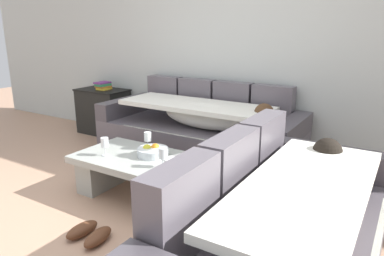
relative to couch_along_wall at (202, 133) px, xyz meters
The scene contains 14 objects.
ground_plane 1.66m from the couch_along_wall, 84.71° to the right, with size 14.00×14.00×0.00m, color tan.
back_wall 1.16m from the couch_along_wall, 74.08° to the left, with size 9.00×0.10×2.70m, color #B9BFBB.
couch_along_wall is the anchor object (origin of this frame).
couch_near_window 2.13m from the couch_along_wall, 46.78° to the right, with size 0.92×1.98×0.88m.
coffee_table 1.09m from the couch_along_wall, 89.48° to the right, with size 1.20×0.68×0.38m.
fruit_bowl 1.00m from the couch_along_wall, 86.08° to the right, with size 0.28×0.28×0.10m.
wine_glass_near_left 1.26m from the couch_along_wall, 103.46° to the right, with size 0.07×0.07×0.17m.
wine_glass_near_right 1.23m from the couch_along_wall, 75.12° to the right, with size 0.07×0.07×0.17m.
wine_glass_far_back 0.90m from the couch_along_wall, 94.88° to the right, with size 0.07×0.07×0.17m.
open_magazine 1.05m from the couch_along_wall, 70.24° to the right, with size 0.28×0.21×0.01m, color white.
side_cabinet 1.78m from the couch_along_wall, behind, with size 0.72×0.44×0.64m.
book_stack_on_cabinet 1.79m from the couch_along_wall, behind, with size 0.18×0.22×0.11m.
pair_of_shoes 1.85m from the couch_along_wall, 86.34° to the right, with size 0.32×0.29×0.09m.
crumpled_garment 1.23m from the couch_along_wall, 128.57° to the right, with size 0.40×0.32×0.12m, color #232328.
Camera 1 is at (1.80, -1.77, 1.49)m, focal length 33.59 mm.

